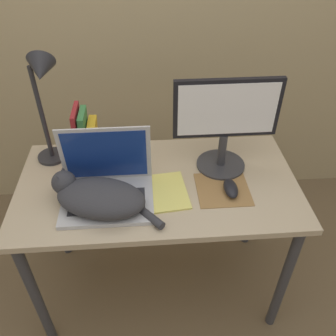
{
  "coord_description": "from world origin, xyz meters",
  "views": [
    {
      "loc": [
        -0.04,
        -0.82,
        1.74
      ],
      "look_at": [
        0.04,
        0.28,
        0.84
      ],
      "focal_mm": 38.0,
      "sensor_mm": 36.0,
      "label": 1
    }
  ],
  "objects": [
    {
      "name": "computer_mouse",
      "position": [
        0.29,
        0.23,
        0.76
      ],
      "size": [
        0.06,
        0.11,
        0.04
      ],
      "color": "black",
      "rests_on": "mousepad"
    },
    {
      "name": "notepad",
      "position": [
        0.01,
        0.24,
        0.75
      ],
      "size": [
        0.22,
        0.25,
        0.01
      ],
      "color": "#E5DB6B",
      "rests_on": "desk"
    },
    {
      "name": "laptop",
      "position": [
        -0.2,
        0.24,
        0.79
      ],
      "size": [
        0.36,
        0.27,
        0.28
      ],
      "color": "#B7B7BC",
      "rests_on": "desk"
    },
    {
      "name": "external_monitor",
      "position": [
        0.29,
        0.4,
        0.97
      ],
      "size": [
        0.43,
        0.21,
        0.42
      ],
      "color": "#333338",
      "rests_on": "desk"
    },
    {
      "name": "book_row",
      "position": [
        -0.31,
        0.51,
        0.85
      ],
      "size": [
        0.09,
        0.15,
        0.25
      ],
      "color": "maroon",
      "rests_on": "desk"
    },
    {
      "name": "cat",
      "position": [
        -0.23,
        0.18,
        0.8
      ],
      "size": [
        0.43,
        0.29,
        0.13
      ],
      "color": "#333338",
      "rests_on": "desk"
    },
    {
      "name": "desk",
      "position": [
        0.0,
        0.31,
        0.65
      ],
      "size": [
        1.18,
        0.62,
        0.74
      ],
      "color": "tan",
      "rests_on": "ground_plane"
    },
    {
      "name": "mousepad",
      "position": [
        0.27,
        0.25,
        0.74
      ],
      "size": [
        0.22,
        0.21,
        0.0
      ],
      "color": "olive",
      "rests_on": "desk"
    },
    {
      "name": "desk_lamp",
      "position": [
        -0.44,
        0.49,
        1.09
      ],
      "size": [
        0.17,
        0.17,
        0.51
      ],
      "color": "#28282D",
      "rests_on": "desk"
    }
  ]
}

